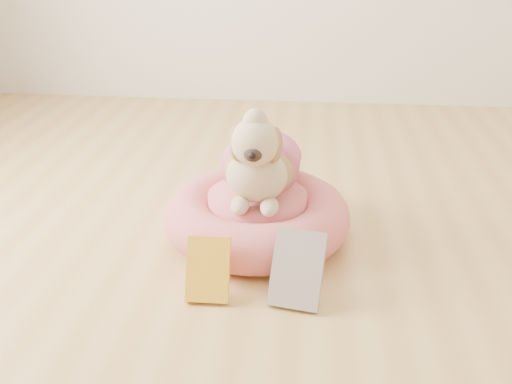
# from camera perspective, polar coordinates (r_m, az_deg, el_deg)

# --- Properties ---
(floor) EXTENTS (4.50, 4.50, 0.00)m
(floor) POSITION_cam_1_polar(r_m,az_deg,el_deg) (1.58, 3.45, -13.82)
(floor) COLOR tan
(floor) RESTS_ON ground
(pet_bed) EXTENTS (0.64, 0.64, 0.17)m
(pet_bed) POSITION_cam_1_polar(r_m,az_deg,el_deg) (1.98, 0.14, -2.41)
(pet_bed) COLOR #D86154
(pet_bed) RESTS_ON floor
(dog) EXTENTS (0.33, 0.47, 0.34)m
(dog) POSITION_cam_1_polar(r_m,az_deg,el_deg) (1.88, 0.40, 4.64)
(dog) COLOR brown
(dog) RESTS_ON pet_bed
(book_yellow) EXTENTS (0.13, 0.12, 0.18)m
(book_yellow) POSITION_cam_1_polar(r_m,az_deg,el_deg) (1.68, -4.80, -7.72)
(book_yellow) COLOR #F1F519
(book_yellow) RESTS_ON floor
(book_white) EXTENTS (0.17, 0.16, 0.20)m
(book_white) POSITION_cam_1_polar(r_m,az_deg,el_deg) (1.65, 4.16, -7.68)
(book_white) COLOR white
(book_white) RESTS_ON floor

